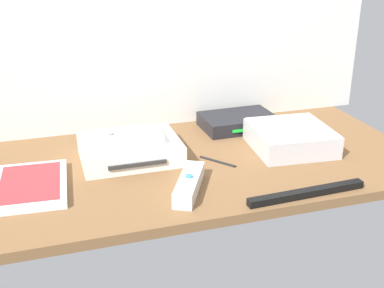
{
  "coord_description": "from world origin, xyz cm",
  "views": [
    {
      "loc": [
        -29.35,
        -93.61,
        44.7
      ],
      "look_at": [
        0.0,
        0.0,
        4.0
      ],
      "focal_mm": 46.71,
      "sensor_mm": 36.0,
      "label": 1
    }
  ],
  "objects_px": {
    "mini_computer": "(291,138)",
    "game_case": "(30,186)",
    "remote_wand": "(189,184)",
    "stylus_pen": "(218,161)",
    "remote_classic_pad": "(128,137)",
    "network_router": "(238,121)",
    "sensor_bar": "(307,193)",
    "game_console": "(130,150)"
  },
  "relations": [
    {
      "from": "remote_wand",
      "to": "remote_classic_pad",
      "type": "relative_size",
      "value": 1.01
    },
    {
      "from": "network_router",
      "to": "sensor_bar",
      "type": "distance_m",
      "value": 0.38
    },
    {
      "from": "mini_computer",
      "to": "sensor_bar",
      "type": "xyz_separation_m",
      "value": [
        -0.08,
        -0.21,
        -0.02
      ]
    },
    {
      "from": "stylus_pen",
      "to": "remote_wand",
      "type": "bearing_deg",
      "value": -131.87
    },
    {
      "from": "game_console",
      "to": "stylus_pen",
      "type": "distance_m",
      "value": 0.19
    },
    {
      "from": "game_console",
      "to": "network_router",
      "type": "height_order",
      "value": "game_console"
    },
    {
      "from": "mini_computer",
      "to": "remote_classic_pad",
      "type": "xyz_separation_m",
      "value": [
        -0.36,
        0.05,
        0.03
      ]
    },
    {
      "from": "sensor_bar",
      "to": "game_console",
      "type": "bearing_deg",
      "value": 134.11
    },
    {
      "from": "game_console",
      "to": "mini_computer",
      "type": "distance_m",
      "value": 0.36
    },
    {
      "from": "game_console",
      "to": "stylus_pen",
      "type": "relative_size",
      "value": 2.34
    },
    {
      "from": "mini_computer",
      "to": "stylus_pen",
      "type": "xyz_separation_m",
      "value": [
        -0.18,
        -0.02,
        -0.02
      ]
    },
    {
      "from": "mini_computer",
      "to": "remote_wand",
      "type": "distance_m",
      "value": 0.31
    },
    {
      "from": "remote_classic_pad",
      "to": "stylus_pen",
      "type": "bearing_deg",
      "value": -18.13
    },
    {
      "from": "remote_classic_pad",
      "to": "sensor_bar",
      "type": "height_order",
      "value": "remote_classic_pad"
    },
    {
      "from": "game_console",
      "to": "stylus_pen",
      "type": "bearing_deg",
      "value": -22.6
    },
    {
      "from": "network_router",
      "to": "stylus_pen",
      "type": "bearing_deg",
      "value": -124.96
    },
    {
      "from": "network_router",
      "to": "remote_wand",
      "type": "xyz_separation_m",
      "value": [
        -0.22,
        -0.29,
        -0.0
      ]
    },
    {
      "from": "game_console",
      "to": "remote_classic_pad",
      "type": "xyz_separation_m",
      "value": [
        -0.0,
        -0.01,
        0.03
      ]
    },
    {
      "from": "mini_computer",
      "to": "game_case",
      "type": "bearing_deg",
      "value": -177.24
    },
    {
      "from": "game_case",
      "to": "remote_wand",
      "type": "xyz_separation_m",
      "value": [
        0.29,
        -0.1,
        0.01
      ]
    },
    {
      "from": "stylus_pen",
      "to": "sensor_bar",
      "type": "bearing_deg",
      "value": -61.51
    },
    {
      "from": "network_router",
      "to": "remote_classic_pad",
      "type": "distance_m",
      "value": 0.32
    },
    {
      "from": "remote_wand",
      "to": "stylus_pen",
      "type": "bearing_deg",
      "value": 75.37
    },
    {
      "from": "game_case",
      "to": "stylus_pen",
      "type": "distance_m",
      "value": 0.39
    },
    {
      "from": "mini_computer",
      "to": "remote_classic_pad",
      "type": "relative_size",
      "value": 1.24
    },
    {
      "from": "sensor_bar",
      "to": "stylus_pen",
      "type": "distance_m",
      "value": 0.22
    },
    {
      "from": "mini_computer",
      "to": "remote_wand",
      "type": "bearing_deg",
      "value": -155.74
    },
    {
      "from": "remote_wand",
      "to": "remote_classic_pad",
      "type": "height_order",
      "value": "remote_classic_pad"
    },
    {
      "from": "mini_computer",
      "to": "stylus_pen",
      "type": "height_order",
      "value": "mini_computer"
    },
    {
      "from": "mini_computer",
      "to": "stylus_pen",
      "type": "bearing_deg",
      "value": -174.46
    },
    {
      "from": "mini_computer",
      "to": "sensor_bar",
      "type": "bearing_deg",
      "value": -110.25
    },
    {
      "from": "game_case",
      "to": "remote_classic_pad",
      "type": "relative_size",
      "value": 1.35
    },
    {
      "from": "mini_computer",
      "to": "remote_wand",
      "type": "relative_size",
      "value": 1.23
    },
    {
      "from": "game_console",
      "to": "game_case",
      "type": "bearing_deg",
      "value": -158.59
    },
    {
      "from": "game_case",
      "to": "stylus_pen",
      "type": "height_order",
      "value": "game_case"
    },
    {
      "from": "game_case",
      "to": "network_router",
      "type": "bearing_deg",
      "value": 24.45
    },
    {
      "from": "remote_wand",
      "to": "stylus_pen",
      "type": "height_order",
      "value": "remote_wand"
    },
    {
      "from": "game_case",
      "to": "network_router",
      "type": "height_order",
      "value": "network_router"
    },
    {
      "from": "mini_computer",
      "to": "game_console",
      "type": "bearing_deg",
      "value": 171.28
    },
    {
      "from": "sensor_bar",
      "to": "remote_wand",
      "type": "bearing_deg",
      "value": 154.86
    },
    {
      "from": "sensor_bar",
      "to": "stylus_pen",
      "type": "height_order",
      "value": "sensor_bar"
    },
    {
      "from": "mini_computer",
      "to": "network_router",
      "type": "relative_size",
      "value": 1.0
    }
  ]
}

